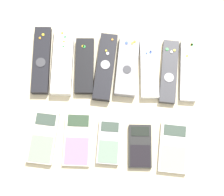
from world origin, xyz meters
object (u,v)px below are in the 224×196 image
Objects in this scene: remote_1 at (63,61)px; remote_5 at (149,68)px; calculator_0 at (43,137)px; remote_2 at (85,66)px; calculator_1 at (77,139)px; calculator_4 at (173,148)px; remote_0 at (42,60)px; remote_4 at (127,66)px; calculator_2 at (110,142)px; remote_3 at (105,67)px; remote_7 at (188,70)px; calculator_3 at (140,146)px; remote_6 at (169,72)px.

remote_1 reaches higher than remote_5.
remote_1 is at bearing 85.22° from calculator_0.
remote_2 is 0.22m from calculator_1.
remote_2 is 1.22× the size of calculator_4.
remote_2 is at bearing 142.40° from calculator_4.
remote_4 is (0.25, -0.00, 0.00)m from remote_0.
calculator_2 is at bearing -178.96° from calculator_4.
remote_3 is 1.10× the size of remote_7.
remote_3 is (0.19, -0.01, 0.00)m from remote_0.
calculator_2 is at bearing -97.17° from remote_4.
calculator_0 reaches higher than calculator_3.
remote_6 is 1.57× the size of calculator_3.
remote_1 is 0.07m from remote_2.
remote_5 reaches higher than calculator_4.
remote_3 reaches higher than calculator_1.
remote_0 is 0.26m from calculator_1.
remote_2 is 1.39× the size of calculator_2.
calculator_0 is at bearing 175.64° from calculator_3.
remote_1 reaches higher than remote_2.
remote_2 reaches higher than calculator_3.
remote_3 is at bearing 178.70° from remote_5.
remote_3 is 0.25m from calculator_3.
calculator_4 is (0.14, -0.23, -0.01)m from remote_4.
remote_1 is 0.25m from remote_5.
remote_0 is at bearing -179.70° from remote_3.
remote_2 is 0.06m from remote_3.
calculator_1 is 0.27m from calculator_4.
calculator_2 is (0.03, -0.22, -0.00)m from remote_3.
remote_2 reaches higher than calculator_0.
remote_4 is (0.12, 0.01, 0.00)m from remote_2.
remote_5 is at bearing -0.74° from remote_4.
calculator_1 is at bearing 178.63° from calculator_2.
calculator_4 is (0.18, -0.00, -0.00)m from calculator_2.
calculator_3 is 0.09m from calculator_4.
remote_0 reaches higher than calculator_4.
remote_7 is (0.24, 0.01, -0.00)m from remote_3.
calculator_4 is at bearing -37.45° from remote_1.
remote_3 is at bearing -7.42° from remote_1.
calculator_0 is (-0.22, -0.23, -0.00)m from remote_4.
remote_0 is 1.20× the size of remote_2.
remote_2 is 1.40× the size of calculator_3.
calculator_1 is (-0.30, -0.22, -0.00)m from remote_7.
remote_1 is at bearing 124.39° from calculator_2.
calculator_0 is 0.19m from calculator_2.
remote_5 is (0.13, 0.01, -0.00)m from remote_3.
remote_1 reaches higher than calculator_4.
remote_3 reaches higher than remote_6.
remote_4 is 1.31× the size of calculator_4.
remote_3 is 1.11× the size of remote_5.
remote_0 is 0.38m from remote_6.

